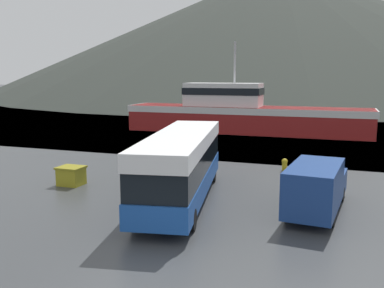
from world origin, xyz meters
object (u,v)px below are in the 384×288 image
object	(u,v)px
fishing_boat	(242,114)
storage_bin	(71,176)
delivery_van	(316,186)
tour_bus	(181,163)
small_boat	(293,126)

from	to	relation	value
fishing_boat	storage_bin	world-z (taller)	fishing_boat
storage_bin	delivery_van	bearing A→B (deg)	-1.90
tour_bus	fishing_boat	distance (m)	25.84
delivery_van	storage_bin	bearing A→B (deg)	-176.87
tour_bus	delivery_van	xyz separation A→B (m)	(6.34, 0.32, -0.66)
delivery_van	fishing_boat	bearing A→B (deg)	114.99
small_boat	delivery_van	bearing A→B (deg)	130.94
tour_bus	small_boat	size ratio (longest dim) A/B	1.57
tour_bus	delivery_van	distance (m)	6.38
tour_bus	storage_bin	xyz separation A→B (m)	(-6.92, 0.76, -1.34)
delivery_van	fishing_boat	distance (m)	27.00
storage_bin	small_boat	distance (m)	29.21
delivery_van	storage_bin	distance (m)	13.29
delivery_van	small_boat	bearing A→B (deg)	103.41
small_boat	fishing_boat	bearing A→B (deg)	61.78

